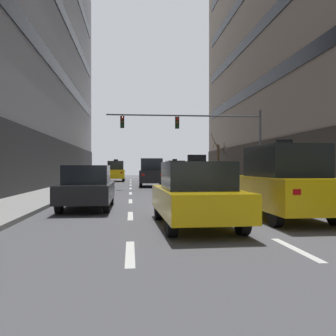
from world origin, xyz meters
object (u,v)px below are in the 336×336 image
Objects in this scene: taxi_driving_2 at (284,183)px; taxi_driving_5 at (116,171)px; car_driving_0 at (184,175)px; taxi_driving_3 at (196,195)px; car_driving_6 at (87,188)px; traffic_signal_0 at (203,130)px; street_tree_0 at (218,160)px; taxi_driving_1 at (175,171)px; car_driving_4 at (151,173)px.

taxi_driving_5 is at bearing 101.34° from taxi_driving_2.
car_driving_0 is at bearing -58.62° from taxi_driving_5.
car_driving_0 is at bearing 82.47° from taxi_driving_3.
traffic_signal_0 reaches higher than car_driving_6.
taxi_driving_5 is 16.26m from traffic_signal_0.
traffic_signal_0 is (0.79, 15.82, 3.17)m from taxi_driving_2.
street_tree_0 is at bearing 79.80° from taxi_driving_2.
taxi_driving_5 reaches higher than taxi_driving_1.
taxi_driving_1 is at bearing 75.94° from car_driving_6.
street_tree_0 reaches higher than taxi_driving_5.
street_tree_0 is (4.92, 15.88, -1.86)m from traffic_signal_0.
street_tree_0 is (8.51, 32.77, 1.56)m from taxi_driving_3.
taxi_driving_2 is 0.96× the size of taxi_driving_5.
car_driving_0 is 0.41× the size of traffic_signal_0.
taxi_driving_5 reaches higher than car_driving_0.
street_tree_0 reaches higher than taxi_driving_2.
taxi_driving_3 reaches higher than car_driving_6.
car_driving_4 is at bearing 90.06° from taxi_driving_3.
street_tree_0 is at bearing 63.56° from car_driving_0.
taxi_driving_3 is at bearing -159.13° from taxi_driving_2.
taxi_driving_1 is at bearing -144.38° from street_tree_0.
taxi_driving_1 is 28.92m from taxi_driving_3.
car_driving_4 is 0.86× the size of street_tree_0.
taxi_driving_3 is 0.83× the size of street_tree_0.
car_driving_0 is at bearing 99.85° from traffic_signal_0.
car_driving_4 reaches higher than car_driving_0.
street_tree_0 reaches higher than taxi_driving_1.
car_driving_4 is at bearing -123.42° from street_tree_0.
car_driving_4 is (-2.82, 18.77, 0.04)m from taxi_driving_2.
taxi_driving_2 is at bearing 20.87° from taxi_driving_3.
car_driving_0 is 0.86× the size of street_tree_0.
taxi_driving_5 is at bearing 121.38° from car_driving_0.
car_driving_6 is (-6.03, -17.05, -0.06)m from car_driving_0.
car_driving_6 is (-6.01, 3.21, -0.28)m from taxi_driving_2.
traffic_signal_0 reaches higher than taxi_driving_3.
taxi_driving_3 is 33.89m from street_tree_0.
taxi_driving_5 is at bearing 105.80° from car_driving_4.
taxi_driving_3 is 19.84m from car_driving_4.
taxi_driving_1 is 27.70m from taxi_driving_2.
taxi_driving_1 is 1.00× the size of car_driving_4.
car_driving_0 is 21.51m from taxi_driving_3.
traffic_signal_0 reaches higher than taxi_driving_1.
street_tree_0 is (11.72, 28.49, 1.59)m from car_driving_6.
taxi_driving_5 reaches higher than car_driving_6.
taxi_driving_5 is at bearing 157.75° from taxi_driving_1.
taxi_driving_2 is at bearing -81.45° from car_driving_4.
car_driving_6 is 14.74m from traffic_signal_0.
street_tree_0 is at bearing 75.44° from taxi_driving_3.
taxi_driving_1 is 1.01× the size of taxi_driving_5.
car_driving_0 is at bearing 89.95° from taxi_driving_2.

